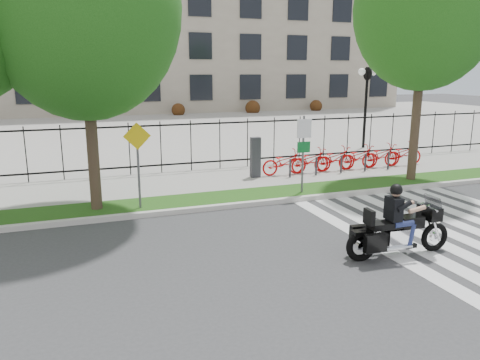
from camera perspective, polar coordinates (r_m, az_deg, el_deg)
name	(u,v)px	position (r m, az deg, el deg)	size (l,w,h in m)	color
ground	(294,258)	(10.57, 6.56, -9.38)	(120.00, 120.00, 0.00)	#38383A
curb	(233,206)	(14.12, -0.84, -3.14)	(60.00, 0.20, 0.15)	beige
grass_verge	(224,199)	(14.90, -1.91, -2.28)	(60.00, 1.50, 0.15)	#1B4C13
sidewalk	(203,182)	(17.22, -4.49, -0.19)	(60.00, 3.50, 0.15)	gray
plaza	(137,128)	(34.24, -12.44, 6.16)	(80.00, 34.00, 0.10)	gray
crosswalk_stripes	(463,232)	(13.33, 25.58, -5.78)	(5.70, 8.00, 0.01)	silver
iron_fence	(191,146)	(18.68, -5.99, 4.19)	(30.00, 0.06, 2.00)	black
office_building	(106,13)	(54.14, -16.01, 18.96)	(60.00, 21.90, 20.15)	gray
lamp_post_right	(367,88)	(25.26, 15.19, 10.82)	(1.06, 0.70, 4.25)	black
street_tree_1	(82,7)	(13.77, -18.66, 19.36)	(5.23, 5.23, 8.55)	#39281F
street_tree_2	(425,9)	(18.09, 21.64, 18.81)	(4.83, 4.83, 8.73)	#39281F
bike_share_station	(345,158)	(19.23, 12.68, 2.64)	(7.79, 0.86, 1.50)	#2D2D33
sign_pole_regulatory	(304,144)	(15.19, 7.75, 4.34)	(0.50, 0.09, 2.50)	#59595B
sign_pole_warning	(138,154)	(13.60, -12.35, 3.13)	(0.78, 0.09, 2.49)	#59595B
motorcycle_rider	(399,227)	(10.97, 18.81, -5.48)	(2.60, 0.78, 2.00)	black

